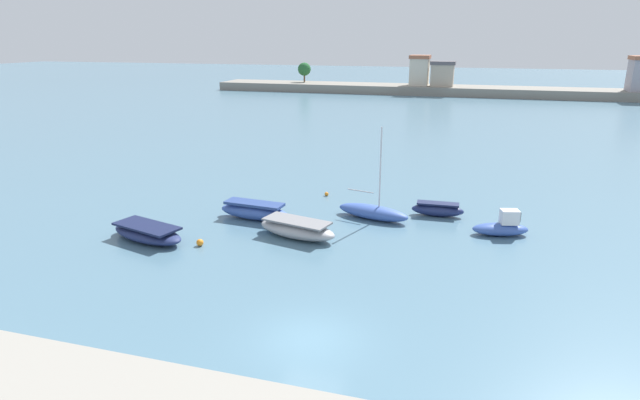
# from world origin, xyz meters

# --- Properties ---
(ground_plane) EXTENTS (400.00, 400.00, 0.00)m
(ground_plane) POSITION_xyz_m (0.00, 0.00, 0.00)
(ground_plane) COLOR slate
(moored_boat_0) EXTENTS (5.47, 3.33, 0.93)m
(moored_boat_0) POSITION_xyz_m (-12.25, 7.43, 0.45)
(moored_boat_0) COLOR navy
(moored_boat_0) RESTS_ON ground
(moored_boat_1) EXTENTS (4.97, 1.85, 1.14)m
(moored_boat_1) POSITION_xyz_m (-7.74, 12.64, 0.55)
(moored_boat_1) COLOR #3856A8
(moored_boat_1) RESTS_ON ground
(moored_boat_2) EXTENTS (5.28, 2.95, 1.07)m
(moored_boat_2) POSITION_xyz_m (-4.03, 10.34, 0.52)
(moored_boat_2) COLOR #9E9EA3
(moored_boat_2) RESTS_ON ground
(moored_boat_3) EXTENTS (5.11, 2.64, 6.06)m
(moored_boat_3) POSITION_xyz_m (-0.37, 14.89, 0.48)
(moored_boat_3) COLOR #3856A8
(moored_boat_3) RESTS_ON ground
(moored_boat_4) EXTENTS (3.43, 1.12, 0.92)m
(moored_boat_4) POSITION_xyz_m (3.63, 16.64, 0.44)
(moored_boat_4) COLOR navy
(moored_boat_4) RESTS_ON ground
(moored_boat_5) EXTENTS (3.52, 2.06, 1.58)m
(moored_boat_5) POSITION_xyz_m (7.59, 14.16, 0.51)
(moored_boat_5) COLOR #3856A8
(moored_boat_5) RESTS_ON ground
(mooring_buoy_0) EXTENTS (0.40, 0.40, 0.40)m
(mooring_buoy_0) POSITION_xyz_m (-8.89, 7.49, 0.20)
(mooring_buoy_0) COLOR orange
(mooring_buoy_0) RESTS_ON ground
(mooring_buoy_1) EXTENTS (0.30, 0.30, 0.30)m
(mooring_buoy_1) POSITION_xyz_m (-4.66, 19.00, 0.15)
(mooring_buoy_1) COLOR orange
(mooring_buoy_1) RESTS_ON ground
(distant_shoreline) EXTENTS (99.79, 9.38, 8.10)m
(distant_shoreline) POSITION_xyz_m (0.80, 95.81, 1.56)
(distant_shoreline) COLOR gray
(distant_shoreline) RESTS_ON ground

